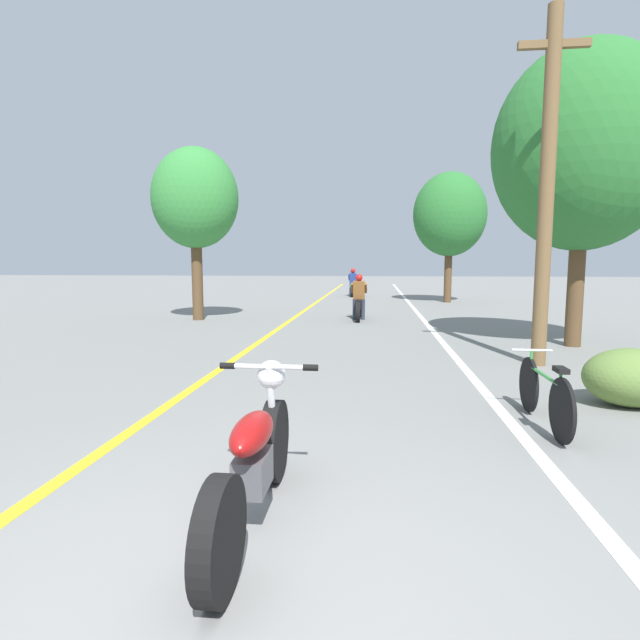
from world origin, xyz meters
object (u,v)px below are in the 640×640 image
Objects in this scene: roadside_tree_left at (195,199)px; motorcycle_rider_far at (353,286)px; roadside_tree_right_near at (584,149)px; bicycle_parked at (544,394)px; motorcycle_rider_lead at (359,302)px; motorcycle_foreground at (254,459)px; roadside_tree_right_far at (450,215)px; utility_pole at (547,186)px.

roadside_tree_left is 12.11m from motorcycle_rider_far.
motorcycle_rider_far is at bearing 109.33° from roadside_tree_right_near.
motorcycle_rider_lead is at bearing 103.06° from bicycle_parked.
motorcycle_rider_far is 20.22m from bicycle_parked.
motorcycle_foreground is (-4.85, -7.57, -3.51)m from roadside_tree_right_near.
roadside_tree_right_near is 6.82m from bicycle_parked.
roadside_tree_right_near is 1.09× the size of roadside_tree_right_far.
motorcycle_foreground is 3.41m from bicycle_parked.
motorcycle_rider_lead is 9.93m from bicycle_parked.
motorcycle_rider_lead reaches higher than motorcycle_foreground.
roadside_tree_right_far is 2.67× the size of motorcycle_foreground.
roadside_tree_right_far is 3.29× the size of bicycle_parked.
roadside_tree_right_far is at bearing 62.48° from motorcycle_rider_lead.
utility_pole is 0.96× the size of roadside_tree_right_near.
roadside_tree_left is at bearing 144.05° from utility_pole.
roadside_tree_right_near reaches higher than roadside_tree_left.
motorcycle_rider_far is at bearing 93.45° from motorcycle_rider_lead.
motorcycle_foreground is 1.01× the size of motorcycle_rider_far.
motorcycle_foreground is at bearing -91.52° from motorcycle_rider_lead.
roadside_tree_right_near is at bearing 57.36° from motorcycle_foreground.
roadside_tree_left reaches higher than motorcycle_rider_far.
roadside_tree_right_near reaches higher than roadside_tree_right_far.
roadside_tree_left is (-8.00, 5.80, 0.60)m from utility_pole.
motorcycle_rider_far is at bearing 98.15° from bicycle_parked.
roadside_tree_right_far reaches higher than motorcycle_foreground.
roadside_tree_right_far is at bearing 88.34° from utility_pole.
roadside_tree_right_near is 2.91× the size of motorcycle_foreground.
roadside_tree_right_near is 1.19× the size of roadside_tree_left.
roadside_tree_left is at bearing 127.83° from bicycle_parked.
utility_pole is 1.04× the size of roadside_tree_right_far.
roadside_tree_right_far is (0.39, 13.32, 0.76)m from utility_pole.
roadside_tree_left is at bearing 111.58° from motorcycle_foreground.
roadside_tree_left is at bearing -138.11° from roadside_tree_right_far.
roadside_tree_left is 3.02× the size of bicycle_parked.
utility_pole is 17.36m from motorcycle_rider_far.
motorcycle_foreground is at bearing -101.74° from roadside_tree_right_far.
utility_pole reaches higher than motorcycle_rider_lead.
roadside_tree_right_far reaches higher than roadside_tree_left.
utility_pole is 3.43× the size of bicycle_parked.
roadside_tree_right_near reaches higher than motorcycle_rider_lead.
motorcycle_rider_lead is at bearing -117.52° from roadside_tree_right_far.
roadside_tree_right_far is (-0.94, 11.25, -0.24)m from roadside_tree_right_near.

